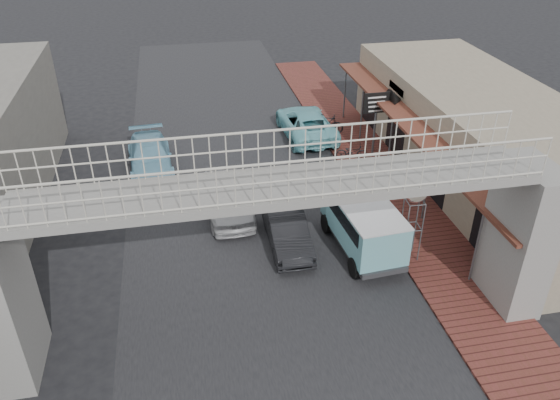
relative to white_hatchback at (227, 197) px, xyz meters
name	(u,v)px	position (x,y,z in m)	size (l,w,h in m)	color
ground	(260,254)	(0.82, -3.12, -0.76)	(120.00, 120.00, 0.00)	black
road_strip	(260,254)	(0.82, -3.12, -0.76)	(10.00, 60.00, 0.01)	black
sidewalk	(394,196)	(7.32, -0.12, -0.71)	(3.00, 40.00, 0.10)	brown
shophouse_row	(484,138)	(11.79, 0.88, 1.25)	(7.20, 18.00, 4.00)	gray
footbridge	(281,247)	(0.82, -7.12, 2.41)	(16.40, 2.40, 6.34)	gray
white_hatchback	(227,197)	(0.00, 0.00, 0.00)	(1.80, 4.48, 1.53)	silver
dark_sedan	(287,230)	(1.95, -2.69, -0.11)	(1.39, 3.99, 1.31)	black
angkot_curb	(306,123)	(5.02, 6.97, -0.03)	(2.44, 5.29, 1.47)	#7DD1DA
angkot_far	(150,157)	(-3.16, 4.54, -0.06)	(1.97, 4.85, 1.41)	#76B4CE
angkot_van	(364,221)	(4.63, -3.63, 0.54)	(2.21, 4.33, 2.06)	black
motorcycle_near	(352,152)	(6.51, 3.59, -0.26)	(0.53, 1.52, 0.80)	black
motorcycle_far	(326,124)	(6.12, 6.84, -0.11)	(0.52, 1.83, 1.10)	black
street_clock	(416,195)	(6.12, -4.44, 1.96)	(0.78, 0.64, 3.16)	#59595B
arrow_sign	(394,102)	(8.51, 3.77, 2.09)	(1.97, 1.24, 3.41)	#59595B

